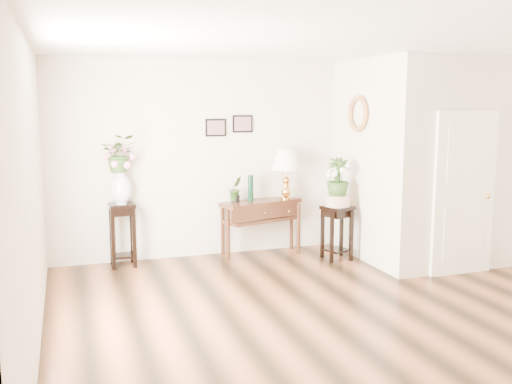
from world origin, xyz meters
name	(u,v)px	position (x,y,z in m)	size (l,w,h in m)	color
floor	(342,312)	(0.00, 0.00, 0.00)	(6.00, 5.50, 0.02)	brown
ceiling	(349,40)	(0.00, 0.00, 2.80)	(6.00, 5.50, 0.02)	white
wall_back	(258,158)	(0.00, 2.75, 1.40)	(6.00, 0.02, 2.80)	beige
wall_left	(31,196)	(-3.00, 0.00, 1.40)	(0.02, 5.50, 2.80)	beige
partition	(419,159)	(2.10, 1.77, 1.40)	(1.80, 1.95, 2.80)	beige
door	(464,194)	(2.10, 0.78, 1.05)	(0.90, 0.05, 2.10)	white
art_print_left	(216,128)	(-0.65, 2.73, 1.85)	(0.30, 0.02, 0.25)	black
art_print_right	(243,124)	(-0.25, 2.73, 1.90)	(0.30, 0.02, 0.25)	black
wall_ornament	(358,114)	(1.16, 1.90, 2.05)	(0.51, 0.51, 0.07)	#A86A3D
console_table	(261,227)	(-0.04, 2.52, 0.40)	(1.20, 0.40, 0.80)	#341510
table_lamp	(286,175)	(0.35, 2.52, 1.15)	(0.42, 0.42, 0.74)	gold
green_vase	(251,189)	(-0.20, 2.52, 0.97)	(0.08, 0.08, 0.38)	black
potted_plant	(235,190)	(-0.43, 2.52, 0.97)	(0.19, 0.15, 0.35)	#274819
plant_stand_a	(123,235)	(-2.02, 2.53, 0.43)	(0.34, 0.34, 0.86)	black
porcelain_vase	(121,187)	(-2.02, 2.53, 1.09)	(0.28, 0.28, 0.48)	silver
lily_arrangement	(120,155)	(-2.02, 2.53, 1.51)	(0.45, 0.39, 0.51)	#274819
plant_stand_b	(337,233)	(0.88, 1.91, 0.38)	(0.36, 0.36, 0.77)	black
ceramic_bowl	(337,200)	(0.88, 1.91, 0.85)	(0.35, 0.35, 0.15)	beige
narcissus	(338,178)	(0.88, 1.91, 1.17)	(0.31, 0.31, 0.56)	#274819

